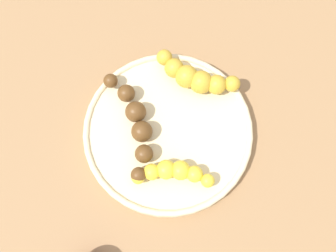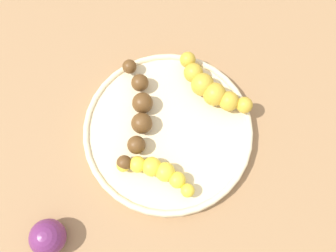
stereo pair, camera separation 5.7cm
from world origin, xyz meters
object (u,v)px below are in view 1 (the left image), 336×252
banana_yellow (173,172)px  banana_spotted (195,77)px  fruit_bowl (168,131)px  banana_overripe (135,123)px

banana_yellow → banana_spotted: size_ratio=0.74×
fruit_bowl → banana_overripe: size_ratio=1.71×
banana_yellow → banana_spotted: banana_spotted is taller
banana_spotted → banana_yellow: bearing=10.5°
banana_yellow → fruit_bowl: bearing=9.1°
fruit_bowl → banana_spotted: size_ratio=1.94×
fruit_bowl → banana_yellow: bearing=-43.9°
banana_overripe → banana_spotted: banana_spotted is taller
banana_yellow → banana_spotted: 0.16m
banana_spotted → fruit_bowl: bearing=-4.1°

